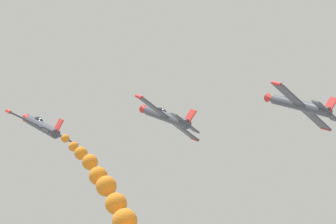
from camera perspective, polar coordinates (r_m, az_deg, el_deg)
The scene contains 4 objects.
airplane_left_inner at distance 81.32m, azimuth -10.52°, elevation -1.15°, with size 8.40×10.35×5.19m.
smoke_trail_left_inner at distance 61.65m, azimuth -3.94°, elevation -8.76°, with size 3.39×22.69×8.08m.
airplane_right_inner at distance 77.72m, azimuth -0.18°, elevation -0.38°, with size 7.78×10.35×6.14m.
airplane_left_outer at distance 76.23m, azimuth 10.89°, elevation 0.58°, with size 7.74×10.35×6.19m.
Camera 1 is at (-38.01, -65.85, 118.62)m, focal length 72.96 mm.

